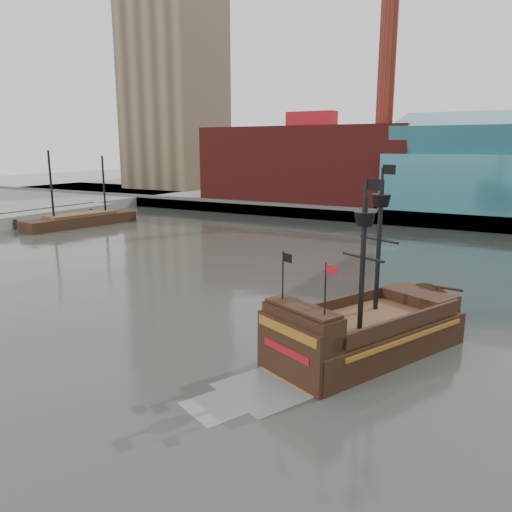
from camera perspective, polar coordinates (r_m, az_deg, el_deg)
The scene contains 7 objects.
ground at distance 32.36m, azimuth -9.16°, elevation -11.77°, with size 400.00×400.00×0.00m, color #2D302A.
promenade_far at distance 117.07m, azimuth 20.09°, elevation 5.68°, with size 220.00×60.00×2.00m, color slate.
seawall at distance 88.25m, azimuth 16.88°, elevation 4.13°, with size 220.00×1.00×2.60m, color #4C4C49.
pier at distance 93.95m, azimuth -25.88°, elevation 3.71°, with size 6.00×40.00×2.00m, color slate.
skyline at distance 108.93m, azimuth 23.18°, elevation 17.44°, with size 149.00×45.00×62.00m.
pirate_ship at distance 33.30m, azimuth 12.33°, elevation -9.00°, with size 11.74×17.88×12.94m.
docked_vessel at distance 89.49m, azimuth -19.33°, elevation 3.78°, with size 7.58×19.87×13.20m.
Camera 1 is at (18.66, -22.93, 13.16)m, focal length 35.00 mm.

